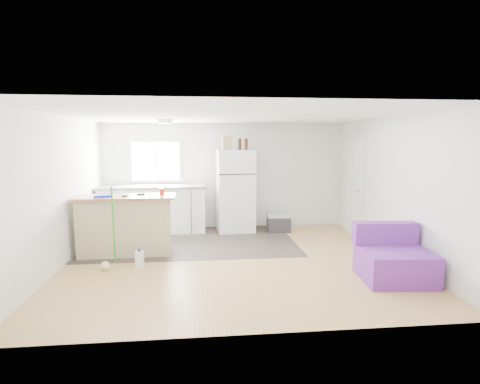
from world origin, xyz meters
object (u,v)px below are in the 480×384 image
Objects in this scene: kitchen_cabinets at (153,209)px; purple_seat at (393,260)px; mop at (107,255)px; cooler at (279,223)px; bottle_left at (240,144)px; cardboard_box at (227,143)px; red_cup at (162,192)px; cleaner_jug at (140,259)px; refrigerator at (235,191)px; bottle_right at (246,144)px; blue_tray at (103,196)px; peninsula at (125,225)px.

kitchen_cabinets is 2.28× the size of purple_seat.
mop reaches higher than purple_seat.
cooler is 2.12× the size of bottle_left.
purple_seat is 3.42× the size of cardboard_box.
purple_seat is 8.55× the size of red_cup.
bottle_left is (1.85, 2.25, 1.80)m from cleaner_jug.
cooler is 0.52× the size of purple_seat.
cardboard_box reaches higher than red_cup.
refrigerator reaches higher than red_cup.
cardboard_box is at bearing -172.21° from bottle_right.
red_cup is at bearing 159.86° from purple_seat.
kitchen_cabinets is 1.89m from blue_tray.
peninsula is 2.82m from cardboard_box.
bottle_right reaches higher than mop.
cardboard_box is 1.20× the size of bottle_right.
blue_tray is at bearing -147.19° from bottle_left.
kitchen_cabinets reaches higher than mop.
red_cup is 2.44m from bottle_right.
cleaner_jug is 1.31m from blue_tray.
mop is at bearing -137.34° from refrigerator.
bottle_right is at bearing 124.31° from purple_seat.
refrigerator is (1.81, -0.04, 0.38)m from kitchen_cabinets.
bottle_left is (2.53, 1.63, 0.87)m from blue_tray.
mop is 1.43m from red_cup.
red_cup is 2.13m from cardboard_box.
peninsula is at bearing -153.81° from cooler.
kitchen_cabinets is at bearing 174.56° from refrigerator.
cooler is at bearing 114.85° from purple_seat.
bottle_left reaches higher than mop.
purple_seat is 4.02m from bottle_right.
blue_tray is 1.20× the size of bottle_left.
cardboard_box is at bearing 36.88° from mop.
cardboard_box reaches higher than purple_seat.
refrigerator is at bearing 176.51° from bottle_right.
blue_tray is (-0.20, 0.71, 0.83)m from mop.
refrigerator is 1.06m from bottle_right.
red_cup is 0.99m from blue_tray.
bottle_left is 0.15m from bottle_right.
blue_tray is at bearing -173.96° from red_cup.
mop is 3.71m from bottle_left.
cardboard_box is 0.44m from bottle_right.
bottle_right is at bearing 166.50° from cooler.
peninsula is 3.24× the size of cooler.
peninsula is 1.67× the size of purple_seat.
cardboard_box is (2.04, 2.31, 1.73)m from mop.
bottle_left reaches higher than refrigerator.
bottle_left is at bearing 32.81° from blue_tray.
bottle_right is (2.34, 1.58, 1.40)m from peninsula.
red_cup is at bearing -79.43° from kitchen_cabinets.
blue_tray reaches higher than cleaner_jug.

